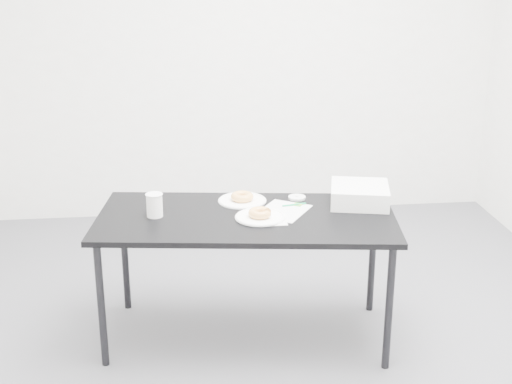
{
  "coord_description": "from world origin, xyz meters",
  "views": [
    {
      "loc": [
        -0.4,
        -3.27,
        2.0
      ],
      "look_at": [
        -0.04,
        0.02,
        0.85
      ],
      "focal_mm": 50.0,
      "sensor_mm": 36.0,
      "label": 1
    }
  ],
  "objects": [
    {
      "name": "floor",
      "position": [
        0.0,
        0.0,
        0.0
      ],
      "size": [
        4.0,
        4.0,
        0.0
      ],
      "primitive_type": "plane",
      "color": "#545359",
      "rests_on": "ground"
    },
    {
      "name": "plate_far",
      "position": [
        -0.08,
        0.32,
        0.7
      ],
      "size": [
        0.26,
        0.26,
        0.01
      ],
      "primitive_type": "cylinder",
      "color": "white",
      "rests_on": "table"
    },
    {
      "name": "plate_near",
      "position": [
        -0.01,
        0.06,
        0.7
      ],
      "size": [
        0.25,
        0.25,
        0.01
      ],
      "primitive_type": "cylinder",
      "color": "white",
      "rests_on": "napkin"
    },
    {
      "name": "cup_lid",
      "position": [
        0.22,
        0.33,
        0.7
      ],
      "size": [
        0.09,
        0.09,
        0.01
      ],
      "primitive_type": "cylinder",
      "color": "silver",
      "rests_on": "table"
    },
    {
      "name": "pen",
      "position": [
        0.19,
        0.22,
        0.7
      ],
      "size": [
        0.13,
        0.03,
        0.01
      ],
      "primitive_type": "cylinder",
      "rotation": [
        0.0,
        1.57,
        0.19
      ],
      "color": "#0D9152",
      "rests_on": "scorecard"
    },
    {
      "name": "donut_near",
      "position": [
        -0.01,
        0.06,
        0.72
      ],
      "size": [
        0.13,
        0.13,
        0.04
      ],
      "primitive_type": "torus",
      "rotation": [
        0.0,
        0.0,
        -0.14
      ],
      "color": "gold",
      "rests_on": "plate_near"
    },
    {
      "name": "napkin",
      "position": [
        0.02,
        0.03,
        0.69
      ],
      "size": [
        0.18,
        0.18,
        0.0
      ],
      "primitive_type": "cube",
      "rotation": [
        0.0,
        0.0,
        0.0
      ],
      "color": "silver",
      "rests_on": "table"
    },
    {
      "name": "bakery_box",
      "position": [
        0.54,
        0.22,
        0.74
      ],
      "size": [
        0.36,
        0.36,
        0.1
      ],
      "primitive_type": "cube",
      "rotation": [
        0.0,
        0.0,
        -0.22
      ],
      "color": "silver",
      "rests_on": "table"
    },
    {
      "name": "wall_back",
      "position": [
        0.0,
        2.0,
        1.35
      ],
      "size": [
        4.0,
        0.02,
        2.7
      ],
      "primitive_type": "cube",
      "color": "white",
      "rests_on": "floor"
    },
    {
      "name": "coffee_cup",
      "position": [
        -0.54,
        0.15,
        0.75
      ],
      "size": [
        0.08,
        0.08,
        0.12
      ],
      "primitive_type": "cylinder",
      "color": "white",
      "rests_on": "table"
    },
    {
      "name": "logo_patch",
      "position": [
        0.21,
        0.23,
        0.7
      ],
      "size": [
        0.06,
        0.06,
        0.0
      ],
      "primitive_type": "cube",
      "rotation": [
        0.0,
        0.0,
        -0.56
      ],
      "color": "green",
      "rests_on": "scorecard"
    },
    {
      "name": "table",
      "position": [
        -0.08,
        0.1,
        0.64
      ],
      "size": [
        1.6,
        0.9,
        0.69
      ],
      "rotation": [
        0.0,
        0.0,
        -0.13
      ],
      "color": "black",
      "rests_on": "floor"
    },
    {
      "name": "donut_far",
      "position": [
        -0.08,
        0.32,
        0.72
      ],
      "size": [
        0.12,
        0.12,
        0.04
      ],
      "primitive_type": "torus",
      "rotation": [
        0.0,
        0.0,
        -0.02
      ],
      "color": "gold",
      "rests_on": "plate_far"
    },
    {
      "name": "scorecard",
      "position": [
        0.12,
        0.15,
        0.69
      ],
      "size": [
        0.34,
        0.36,
        0.0
      ],
      "primitive_type": "cube",
      "rotation": [
        0.0,
        0.0,
        -0.56
      ],
      "color": "silver",
      "rests_on": "table"
    }
  ]
}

